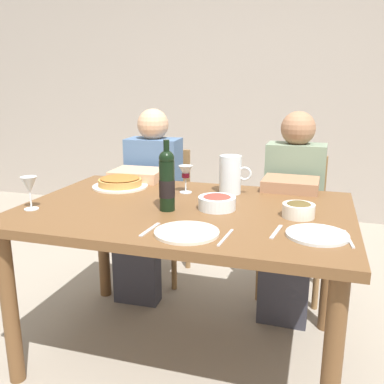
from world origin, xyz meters
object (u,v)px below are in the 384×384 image
baked_tart (120,182)px  chair_left (161,204)px  dining_table (185,226)px  wine_glass_left_diner (29,186)px  water_pitcher (230,177)px  wine_glass_right_diner (186,173)px  diner_right (292,207)px  diner_left (148,196)px  olive_bowl (299,209)px  salad_bowl (217,202)px  dinner_plate_right_setting (317,235)px  dinner_plate_left_setting (187,232)px  wine_bottle (167,181)px  chair_right (294,215)px

baked_tart → chair_left: 0.67m
dining_table → wine_glass_left_diner: bearing=-160.3°
water_pitcher → baked_tart: 0.61m
wine_glass_left_diner → wine_glass_right_diner: 0.76m
water_pitcher → chair_left: (-0.60, 0.56, -0.35)m
water_pitcher → wine_glass_right_diner: size_ratio=1.38×
dining_table → diner_right: 0.78m
baked_tart → wine_glass_right_diner: 0.39m
water_pitcher → diner_left: size_ratio=0.17×
baked_tart → olive_bowl: olive_bowl is taller
olive_bowl → water_pitcher: bearing=139.4°
salad_bowl → diner_right: (0.30, 0.63, -0.18)m
dinner_plate_right_setting → diner_left: bearing=140.6°
olive_bowl → wine_glass_left_diner: wine_glass_left_diner is taller
water_pitcher → diner_right: size_ratio=0.17×
salad_bowl → chair_left: size_ratio=0.20×
olive_bowl → dinner_plate_left_setting: 0.52m
dining_table → diner_right: (0.45, 0.64, -0.05)m
wine_glass_left_diner → dinner_plate_left_setting: (0.77, -0.10, -0.10)m
olive_bowl → dinner_plate_right_setting: bearing=-70.0°
water_pitcher → chair_left: bearing=137.3°
wine_bottle → diner_left: (-0.39, 0.70, -0.28)m
olive_bowl → chair_right: bearing=93.7°
wine_glass_left_diner → dinner_plate_right_setting: size_ratio=0.65×
diner_left → wine_glass_left_diner: bearing=74.5°
salad_bowl → chair_right: (0.30, 0.87, -0.30)m
water_pitcher → dinner_plate_right_setting: (0.44, -0.53, -0.08)m
wine_bottle → wine_glass_right_diner: wine_bottle is taller
dining_table → baked_tart: 0.54m
olive_bowl → chair_left: size_ratio=0.16×
wine_glass_left_diner → olive_bowl: bearing=11.4°
water_pitcher → wine_glass_left_diner: water_pitcher is taller
baked_tart → chair_right: chair_right is taller
dining_table → chair_left: size_ratio=1.72×
water_pitcher → salad_bowl: bearing=-89.8°
baked_tart → wine_glass_left_diner: size_ratio=2.00×
water_pitcher → wine_glass_right_diner: (-0.22, -0.05, 0.02)m
dining_table → salad_bowl: 0.20m
baked_tart → salad_bowl: 0.66m
chair_left → diner_right: bearing=164.2°
baked_tart → chair_right: (0.91, 0.61, -0.29)m
olive_bowl → wine_glass_right_diner: bearing=156.4°
dinner_plate_left_setting → dinner_plate_right_setting: size_ratio=1.07×
chair_left → baked_tart: bearing=87.6°
baked_tart → chair_right: size_ratio=0.35×
baked_tart → wine_bottle: bearing=-40.0°
water_pitcher → baked_tart: bearing=-175.9°
water_pitcher → dinner_plate_left_setting: size_ratio=0.80×
dinner_plate_right_setting → chair_right: (-0.14, 1.10, -0.27)m
water_pitcher → chair_right: 0.74m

